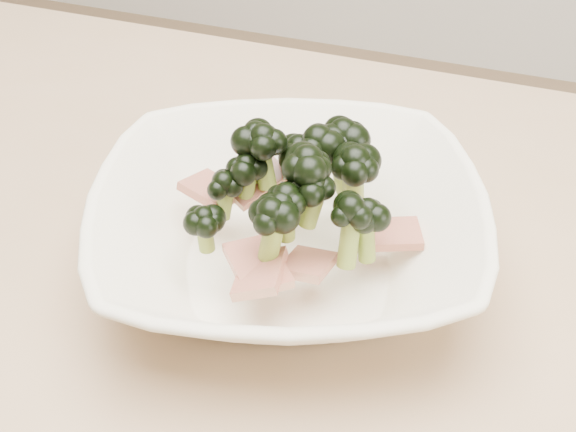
% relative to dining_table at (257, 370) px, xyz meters
% --- Properties ---
extents(dining_table, '(1.20, 0.80, 0.75)m').
position_rel_dining_table_xyz_m(dining_table, '(0.00, 0.00, 0.00)').
color(dining_table, tan).
rests_on(dining_table, ground).
extents(broccoli_dish, '(0.38, 0.38, 0.12)m').
position_rel_dining_table_xyz_m(broccoli_dish, '(0.02, 0.03, 0.14)').
color(broccoli_dish, '#F4EACE').
rests_on(broccoli_dish, dining_table).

